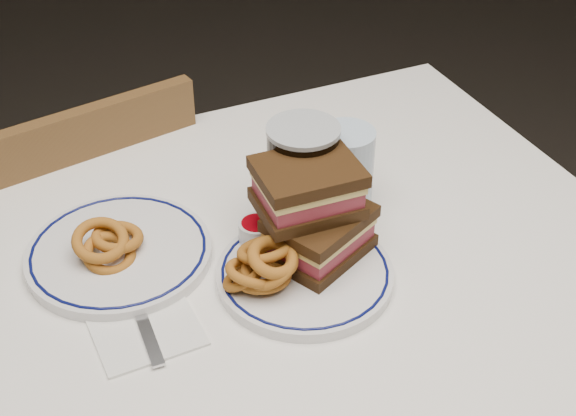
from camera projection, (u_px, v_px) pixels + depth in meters
name	position (u px, v px, depth m)	size (l,w,h in m)	color
dining_table	(204.00, 341.00, 1.13)	(1.27, 0.87, 0.75)	white
chair_far	(90.00, 256.00, 1.57)	(0.45, 0.45, 0.84)	#4E2F19
main_plate	(305.00, 274.00, 1.08)	(0.24, 0.24, 0.02)	silver
reuben_sandwich	(314.00, 211.00, 1.06)	(0.16, 0.15, 0.14)	black
onion_rings_main	(262.00, 266.00, 1.04)	(0.11, 0.10, 0.09)	brown
ketchup_ramekin	(256.00, 230.00, 1.11)	(0.05, 0.05, 0.03)	white
beer_mug	(305.00, 177.00, 1.12)	(0.15, 0.10, 0.17)	black
water_glass	(345.00, 171.00, 1.17)	(0.08, 0.08, 0.13)	#A8BED8
far_plate	(119.00, 253.00, 1.11)	(0.26, 0.26, 0.02)	silver
onion_rings_far	(109.00, 244.00, 1.09)	(0.10, 0.09, 0.06)	brown
napkin_fork	(144.00, 325.00, 1.01)	(0.13, 0.17, 0.01)	silver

